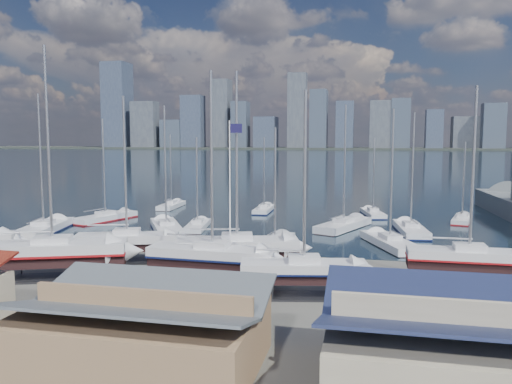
# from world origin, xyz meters

# --- Properties ---
(ground) EXTENTS (1400.00, 1400.00, 0.00)m
(ground) POSITION_xyz_m (0.00, -10.00, 0.00)
(ground) COLOR #605E59
(ground) RESTS_ON ground
(water) EXTENTS (1400.00, 600.00, 0.40)m
(water) POSITION_xyz_m (0.00, 300.00, -0.15)
(water) COLOR #182739
(water) RESTS_ON ground
(far_shore) EXTENTS (1400.00, 80.00, 2.20)m
(far_shore) POSITION_xyz_m (0.00, 560.00, 1.10)
(far_shore) COLOR #2D332D
(far_shore) RESTS_ON ground
(skyline) EXTENTS (639.14, 43.80, 107.69)m
(skyline) POSITION_xyz_m (-7.83, 553.76, 39.09)
(skyline) COLOR #475166
(skyline) RESTS_ON far_shore
(shed_grey) EXTENTS (12.60, 8.40, 4.17)m
(shed_grey) POSITION_xyz_m (0.00, -26.00, 2.15)
(shed_grey) COLOR #8C6B4C
(shed_grey) RESTS_ON ground
(shed_blue) EXTENTS (13.65, 9.45, 4.71)m
(shed_blue) POSITION_xyz_m (16.00, -26.00, 2.42)
(shed_blue) COLOR #BFB293
(shed_blue) RESTS_ON ground
(sailboat_cradle_1) EXTENTS (12.46, 7.42, 19.21)m
(sailboat_cradle_1) POSITION_xyz_m (-14.42, -12.53, 2.24)
(sailboat_cradle_1) COLOR #2D2D33
(sailboat_cradle_1) RESTS_ON ground
(sailboat_cradle_2) EXTENTS (9.94, 5.46, 15.67)m
(sailboat_cradle_2) POSITION_xyz_m (-11.01, -5.96, 2.06)
(sailboat_cradle_2) COLOR #2D2D33
(sailboat_cradle_2) RESTS_ON ground
(sailboat_cradle_3) EXTENTS (10.74, 3.39, 17.09)m
(sailboat_cradle_3) POSITION_xyz_m (-1.10, -10.51, 2.13)
(sailboat_cradle_3) COLOR #2D2D33
(sailboat_cradle_3) RESTS_ON ground
(sailboat_cradle_4) EXTENTS (11.18, 5.78, 17.46)m
(sailboat_cradle_4) POSITION_xyz_m (0.06, -6.96, 2.15)
(sailboat_cradle_4) COLOR #2D2D33
(sailboat_cradle_4) RESTS_ON ground
(sailboat_cradle_5) EXTENTS (9.68, 4.36, 15.18)m
(sailboat_cradle_5) POSITION_xyz_m (6.73, -12.94, 2.03)
(sailboat_cradle_5) COLOR #2D2D33
(sailboat_cradle_5) RESTS_ON ground
(sailboat_cradle_6) EXTENTS (9.82, 2.80, 15.86)m
(sailboat_cradle_6) POSITION_xyz_m (19.37, -6.39, 2.06)
(sailboat_cradle_6) COLOR #2D2D33
(sailboat_cradle_6) RESTS_ON ground
(sailboat_moored_0) EXTENTS (5.94, 12.49, 18.01)m
(sailboat_moored_0) POSITION_xyz_m (-28.20, 5.47, 0.31)
(sailboat_moored_0) COLOR black
(sailboat_moored_0) RESTS_ON water
(sailboat_moored_1) EXTENTS (5.80, 10.61, 15.28)m
(sailboat_moored_1) POSITION_xyz_m (-25.44, 15.68, 0.31)
(sailboat_moored_1) COLOR black
(sailboat_moored_1) RESTS_ON water
(sailboat_moored_2) EXTENTS (2.92, 8.81, 13.12)m
(sailboat_moored_2) POSITION_xyz_m (-21.34, 30.43, 0.32)
(sailboat_moored_2) COLOR black
(sailboat_moored_2) RESTS_ON water
(sailboat_moored_3) EXTENTS (8.12, 11.20, 16.58)m
(sailboat_moored_3) POSITION_xyz_m (-13.54, 9.58, 0.31)
(sailboat_moored_3) COLOR black
(sailboat_moored_3) RESTS_ON water
(sailboat_moored_4) EXTENTS (3.62, 8.55, 12.51)m
(sailboat_moored_4) POSITION_xyz_m (-10.37, 12.44, 0.33)
(sailboat_moored_4) COLOR black
(sailboat_moored_4) RESTS_ON water
(sailboat_moored_5) EXTENTS (2.51, 8.47, 12.61)m
(sailboat_moored_5) POSITION_xyz_m (-4.95, 29.38, 0.31)
(sailboat_moored_5) COLOR black
(sailboat_moored_5) RESTS_ON water
(sailboat_moored_6) EXTENTS (3.24, 9.24, 13.56)m
(sailboat_moored_6) POSITION_xyz_m (1.50, 3.85, 0.31)
(sailboat_moored_6) COLOR black
(sailboat_moored_6) RESTS_ON water
(sailboat_moored_7) EXTENTS (7.17, 11.49, 16.83)m
(sailboat_moored_7) POSITION_xyz_m (8.32, 16.25, 0.32)
(sailboat_moored_7) COLOR black
(sailboat_moored_7) RESTS_ON water
(sailboat_moored_8) EXTENTS (4.08, 8.65, 12.47)m
(sailboat_moored_8) POSITION_xyz_m (12.18, 28.77, 0.31)
(sailboat_moored_8) COLOR black
(sailboat_moored_8) RESTS_ON water
(sailboat_moored_9) EXTENTS (6.51, 10.68, 15.61)m
(sailboat_moored_9) POSITION_xyz_m (13.75, 6.42, 0.32)
(sailboat_moored_9) COLOR black
(sailboat_moored_9) RESTS_ON water
(sailboat_moored_10) EXTENTS (3.99, 10.69, 15.61)m
(sailboat_moored_10) POSITION_xyz_m (16.62, 15.19, 0.31)
(sailboat_moored_10) COLOR black
(sailboat_moored_10) RESTS_ON water
(sailboat_moored_11) EXTENTS (4.19, 8.26, 11.90)m
(sailboat_moored_11) POSITION_xyz_m (24.48, 25.67, 0.31)
(sailboat_moored_11) COLOR black
(sailboat_moored_11) RESTS_ON water
(car_a) EXTENTS (3.45, 4.90, 1.55)m
(car_a) POSITION_xyz_m (-8.89, -20.96, 0.78)
(car_a) COLOR gray
(car_a) RESTS_ON ground
(car_b) EXTENTS (4.33, 2.49, 1.35)m
(car_b) POSITION_xyz_m (-8.61, -18.35, 0.67)
(car_b) COLOR gray
(car_b) RESTS_ON ground
(car_c) EXTENTS (3.06, 6.00, 1.62)m
(car_c) POSITION_xyz_m (3.01, -21.90, 0.81)
(car_c) COLOR gray
(car_c) RESTS_ON ground
(car_d) EXTENTS (3.60, 5.70, 1.54)m
(car_d) POSITION_xyz_m (12.48, -21.30, 0.77)
(car_d) COLOR gray
(car_d) RESTS_ON ground
(flagpole) EXTENTS (1.17, 0.12, 13.26)m
(flagpole) POSITION_xyz_m (-0.33, -7.47, 7.72)
(flagpole) COLOR white
(flagpole) RESTS_ON ground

